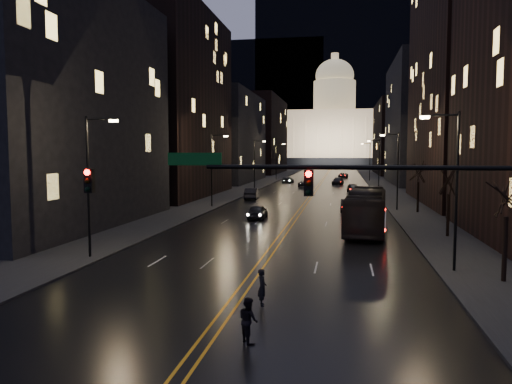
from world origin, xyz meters
The scene contains 37 objects.
ground centered at (0.00, 0.00, 0.00)m, with size 900.00×900.00×0.00m, color black.
road centered at (0.00, 130.00, 0.01)m, with size 20.00×320.00×0.02m, color black.
sidewalk_left centered at (-14.00, 130.00, 0.08)m, with size 8.00×320.00×0.16m, color black.
sidewalk_right centered at (14.00, 130.00, 0.08)m, with size 8.00×320.00×0.16m, color black.
center_line centered at (0.00, 130.00, 0.03)m, with size 0.62×320.00×0.01m, color orange.
building_left_near centered at (-21.00, 22.00, 11.00)m, with size 12.00×28.00×22.00m, color black.
building_left_mid centered at (-21.00, 54.00, 14.00)m, with size 12.00×30.00×28.00m, color black.
building_left_far centered at (-21.00, 92.00, 10.00)m, with size 12.00×34.00×20.00m, color black.
building_left_dist centered at (-21.00, 140.00, 12.00)m, with size 12.00×40.00×24.00m, color black.
building_right_tall centered at (21.00, 50.00, 19.00)m, with size 12.00×30.00×38.00m, color black.
building_right_mid centered at (21.00, 92.00, 13.00)m, with size 12.00×34.00×26.00m, color black.
building_right_dist centered at (21.00, 140.00, 11.00)m, with size 12.00×40.00×22.00m, color black.
mountain_ridge centered at (40.00, 380.00, 65.00)m, with size 520.00×60.00×130.00m, color black.
capitol centered at (0.00, 250.00, 17.15)m, with size 90.00×50.00×58.50m.
traffic_signal centered at (5.91, 0.00, 5.10)m, with size 17.29×0.45×7.00m.
streetlamp_right_near centered at (10.81, 10.00, 5.08)m, with size 2.13×0.25×9.00m.
streetlamp_left_near centered at (-10.81, 10.00, 5.08)m, with size 2.13×0.25×9.00m.
streetlamp_right_mid centered at (10.81, 40.00, 5.08)m, with size 2.13×0.25×9.00m.
streetlamp_left_mid centered at (-10.81, 40.00, 5.08)m, with size 2.13×0.25×9.00m.
streetlamp_right_far centered at (10.81, 70.00, 5.08)m, with size 2.13×0.25×9.00m.
streetlamp_left_far centered at (-10.81, 70.00, 5.08)m, with size 2.13×0.25×9.00m.
streetlamp_right_dist centered at (10.81, 100.00, 5.08)m, with size 2.13×0.25×9.00m.
streetlamp_left_dist centered at (-10.81, 100.00, 5.08)m, with size 2.13×0.25×9.00m.
tree_right_near centered at (13.00, 8.00, 4.53)m, with size 2.40×2.40×6.65m.
tree_right_mid centered at (13.00, 22.00, 4.53)m, with size 2.40×2.40×6.65m.
tree_right_far centered at (13.00, 38.00, 4.53)m, with size 2.40×2.40×6.65m.
bus centered at (6.81, 24.15, 1.82)m, with size 3.07×13.10×3.65m, color black.
oncoming_car_a centered at (-3.69, 30.51, 0.74)m, with size 1.75×4.34×1.48m, color black.
oncoming_car_b centered at (-8.05, 51.17, 0.82)m, with size 1.74×4.99×1.64m, color black.
oncoming_car_c centered at (-2.58, 79.34, 0.63)m, with size 2.10×4.57×1.27m, color black.
oncoming_car_d centered at (-7.04, 89.66, 0.69)m, with size 1.92×4.73×1.37m, color black.
receding_car_a centered at (5.37, 38.34, 0.71)m, with size 1.51×4.32×1.42m, color black.
receding_car_b centered at (6.59, 65.59, 0.78)m, with size 1.84×4.56×1.56m, color black.
receding_car_c centered at (3.83, 86.01, 0.75)m, with size 2.11×5.18×1.50m, color black.
receding_car_d centered at (4.92, 113.46, 0.71)m, with size 2.35×5.10×1.42m, color black.
pedestrian_a centered at (1.34, 2.29, 0.82)m, with size 0.60×0.39×1.65m, color black.
pedestrian_b centered at (1.53, -2.00, 0.82)m, with size 0.80×0.44×1.64m, color black.
Camera 1 is at (4.76, -18.99, 6.77)m, focal length 35.00 mm.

